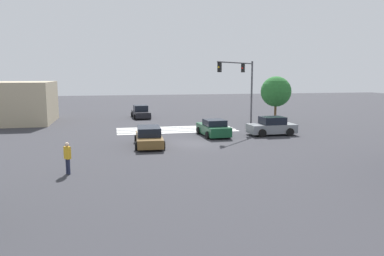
% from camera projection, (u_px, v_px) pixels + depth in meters
% --- Properties ---
extents(ground_plane, '(138.31, 138.31, 0.00)m').
position_uv_depth(ground_plane, '(192.00, 143.00, 29.61)').
color(ground_plane, '#333338').
extents(crosswalk_markings, '(11.54, 4.40, 0.01)m').
position_uv_depth(crosswalk_markings, '(176.00, 130.00, 36.70)').
color(crosswalk_markings, silver).
rests_on(crosswalk_markings, ground_plane).
extents(traffic_signal_mast, '(5.27, 5.27, 6.70)m').
position_uv_depth(traffic_signal_mast, '(243.00, 80.00, 36.46)').
color(traffic_signal_mast, '#47474C').
rests_on(traffic_signal_mast, ground_plane).
extents(car_0, '(2.29, 4.79, 1.56)m').
position_uv_depth(car_0, '(141.00, 112.00, 46.51)').
color(car_0, black).
rests_on(car_0, ground_plane).
extents(car_1, '(2.33, 4.47, 1.49)m').
position_uv_depth(car_1, '(213.00, 128.00, 32.78)').
color(car_1, '#144728').
rests_on(car_1, ground_plane).
extents(car_2, '(2.29, 4.88, 1.45)m').
position_uv_depth(car_2, '(149.00, 137.00, 28.32)').
color(car_2, brown).
rests_on(car_2, ground_plane).
extents(car_3, '(4.23, 2.22, 1.63)m').
position_uv_depth(car_3, '(272.00, 127.00, 33.42)').
color(car_3, gray).
rests_on(car_3, ground_plane).
extents(corner_building, '(8.52, 8.52, 4.55)m').
position_uv_depth(corner_building, '(12.00, 103.00, 41.26)').
color(corner_building, tan).
rests_on(corner_building, ground_plane).
extents(pedestrian, '(0.40, 0.41, 1.76)m').
position_uv_depth(pedestrian, '(67.00, 156.00, 20.24)').
color(pedestrian, '#232842').
rests_on(pedestrian, ground_plane).
extents(tree_corner_a, '(3.34, 3.34, 5.16)m').
position_uv_depth(tree_corner_a, '(276.00, 92.00, 41.18)').
color(tree_corner_a, brown).
rests_on(tree_corner_a, ground_plane).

